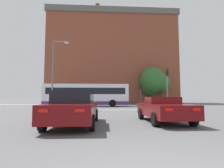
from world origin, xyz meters
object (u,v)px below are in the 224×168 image
traffic_light_near_right (167,82)px  pedestrian_waiting (106,99)px  traffic_light_far_left (72,90)px  car_roadster_right (163,109)px  bus_crossing_lead (87,95)px  traffic_light_far_right (141,91)px  street_lamp_junction (55,67)px  car_saloon_left (74,108)px

traffic_light_near_right → pedestrian_waiting: 15.55m
traffic_light_far_left → traffic_light_near_right: bearing=-47.1°
car_roadster_right → traffic_light_near_right: size_ratio=0.96×
bus_crossing_lead → traffic_light_far_right: 11.71m
bus_crossing_lead → car_roadster_right: bearing=-161.9°
traffic_light_far_right → street_lamp_junction: size_ratio=0.48×
car_saloon_left → bus_crossing_lead: 17.38m
car_roadster_right → bus_crossing_lead: 17.45m
car_roadster_right → traffic_light_far_left: traffic_light_far_left is taller
car_saloon_left → car_roadster_right: bearing=10.9°
street_lamp_junction → traffic_light_far_right: bearing=46.1°
car_roadster_right → bus_crossing_lead: bearing=107.7°
street_lamp_junction → traffic_light_far_left: bearing=91.6°
car_roadster_right → traffic_light_far_right: size_ratio=1.18×
traffic_light_far_right → traffic_light_near_right: (-0.02, -13.25, 0.53)m
street_lamp_junction → bus_crossing_lead: bearing=65.1°
bus_crossing_lead → traffic_light_far_right: (9.57, 6.70, 0.77)m
bus_crossing_lead → traffic_light_near_right: traffic_light_near_right is taller
traffic_light_far_right → pedestrian_waiting: bearing=174.0°
car_saloon_left → traffic_light_far_left: bearing=100.8°
bus_crossing_lead → traffic_light_near_right: bearing=-124.4°
street_lamp_junction → pedestrian_waiting: 15.32m
street_lamp_junction → traffic_light_near_right: bearing=-1.1°
bus_crossing_lead → pedestrian_waiting: bearing=-21.8°
bus_crossing_lead → traffic_light_near_right: 11.65m
car_roadster_right → car_saloon_left: bearing=-170.7°
traffic_light_far_left → street_lamp_junction: (0.39, -13.59, 1.87)m
bus_crossing_lead → pedestrian_waiting: (2.95, 7.40, -0.67)m
traffic_light_far_left → traffic_light_near_right: 18.90m
traffic_light_far_left → pedestrian_waiting: size_ratio=2.24×
pedestrian_waiting → traffic_light_far_right: bearing=18.0°
pedestrian_waiting → street_lamp_junction: bearing=-89.2°
bus_crossing_lead → traffic_light_near_right: (9.55, -6.54, 1.30)m
traffic_light_far_left → pedestrian_waiting: 6.49m
traffic_light_near_right → traffic_light_far_right: bearing=89.9°
car_roadster_right → traffic_light_far_right: 23.70m
traffic_light_near_right → pedestrian_waiting: traffic_light_near_right is taller
car_roadster_right → street_lamp_junction: street_lamp_junction is taller
traffic_light_far_left → street_lamp_junction: 13.72m
car_saloon_left → pedestrian_waiting: bearing=86.3°
traffic_light_near_right → traffic_light_far_left: bearing=132.9°
street_lamp_junction → car_roadster_right: bearing=-50.9°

